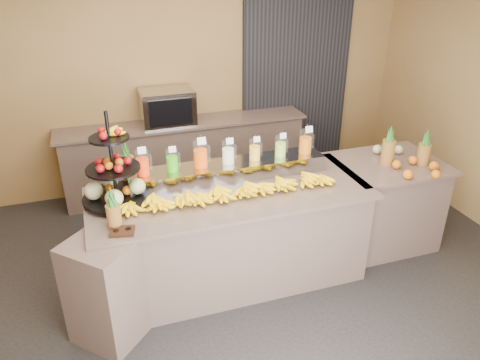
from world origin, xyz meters
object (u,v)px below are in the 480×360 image
banana_heap (233,188)px  oven_warmer (167,107)px  right_fruit_pile (410,161)px  condiment_caddy (122,231)px  fruit_stand (119,179)px  pitcher_tray (228,170)px

banana_heap → oven_warmer: size_ratio=3.09×
right_fruit_pile → condiment_caddy: bearing=-174.1°
fruit_stand → pitcher_tray: bearing=22.0°
banana_heap → right_fruit_pile: 1.80m
pitcher_tray → banana_heap: (-0.07, -0.35, -0.01)m
fruit_stand → right_fruit_pile: fruit_stand is taller
fruit_stand → right_fruit_pile: (2.74, -0.22, -0.13)m
right_fruit_pile → oven_warmer: 2.85m
condiment_caddy → oven_warmer: size_ratio=0.28×
oven_warmer → condiment_caddy: bearing=-109.1°
banana_heap → right_fruit_pile: size_ratio=4.10×
fruit_stand → right_fruit_pile: size_ratio=1.68×
pitcher_tray → right_fruit_pile: 1.78m
pitcher_tray → fruit_stand: 1.02m
banana_heap → fruit_stand: 0.97m
pitcher_tray → fruit_stand: size_ratio=2.31×
banana_heap → fruit_stand: (-0.93, 0.20, 0.14)m
condiment_caddy → right_fruit_pile: size_ratio=0.38×
oven_warmer → right_fruit_pile: bearing=-46.0°
right_fruit_pile → oven_warmer: oven_warmer is taller
pitcher_tray → condiment_caddy: size_ratio=10.33×
pitcher_tray → condiment_caddy: 1.23m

